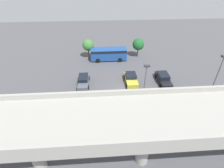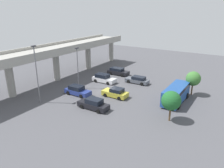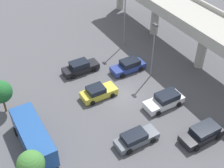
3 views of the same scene
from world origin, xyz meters
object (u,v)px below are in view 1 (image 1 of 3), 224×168
at_px(parked_car_3, 102,102).
at_px(lamp_post_mid_lot, 144,87).
at_px(tree_front_centre, 88,45).
at_px(parked_car_2, 131,79).
at_px(lamp_post_near_aisle, 214,84).
at_px(parked_car_0, 163,79).
at_px(parked_car_4, 83,81).
at_px(parked_car_5, 59,105).
at_px(shuttle_bus, 109,53).
at_px(tree_front_left, 138,44).
at_px(parked_car_1, 156,100).

height_order(parked_car_3, lamp_post_mid_lot, lamp_post_mid_lot).
bearing_deg(parked_car_3, tree_front_centre, 8.64).
xyz_separation_m(parked_car_2, lamp_post_near_aisle, (-8.44, 8.93, 4.53)).
relative_size(parked_car_0, parked_car_2, 1.11).
height_order(parked_car_4, parked_car_5, parked_car_5).
distance_m(shuttle_bus, tree_front_centre, 4.81).
relative_size(parked_car_2, lamp_post_near_aisle, 0.48).
xyz_separation_m(parked_car_0, parked_car_2, (5.68, -0.35, -0.03)).
bearing_deg(tree_front_left, shuttle_bus, 10.25).
bearing_deg(tree_front_left, parked_car_4, 42.03).
distance_m(parked_car_2, lamp_post_near_aisle, 13.09).
xyz_separation_m(parked_car_3, shuttle_bus, (-1.83, -15.22, 0.75)).
xyz_separation_m(parked_car_3, lamp_post_near_aisle, (-13.71, 2.92, 4.47)).
bearing_deg(parked_car_1, parked_car_4, 61.00).
bearing_deg(parked_car_5, parked_car_2, -61.04).
height_order(parked_car_0, tree_front_centre, tree_front_centre).
relative_size(parked_car_1, lamp_post_near_aisle, 0.51).
bearing_deg(parked_car_3, parked_car_4, 26.77).
bearing_deg(tree_front_centre, lamp_post_near_aisle, 129.64).
relative_size(parked_car_1, lamp_post_mid_lot, 0.61).
height_order(parked_car_1, lamp_post_near_aisle, lamp_post_near_aisle).
bearing_deg(lamp_post_mid_lot, tree_front_left, -99.25).
bearing_deg(parked_car_1, tree_front_left, -1.63).
xyz_separation_m(parked_car_5, lamp_post_near_aisle, (-19.74, 2.67, 4.50)).
height_order(shuttle_bus, lamp_post_mid_lot, lamp_post_mid_lot).
distance_m(parked_car_1, parked_car_2, 6.62).
height_order(parked_car_0, tree_front_left, tree_front_left).
height_order(parked_car_3, tree_front_left, tree_front_left).
height_order(parked_car_0, shuttle_bus, shuttle_bus).
bearing_deg(parked_car_1, tree_front_centre, 32.11).
bearing_deg(parked_car_0, parked_car_2, -93.50).
xyz_separation_m(parked_car_4, parked_car_5, (2.98, 6.31, 0.07)).
distance_m(tree_front_left, tree_front_centre, 10.97).
bearing_deg(parked_car_2, parked_car_0, 86.50).
height_order(parked_car_0, parked_car_5, parked_car_0).
height_order(parked_car_4, lamp_post_mid_lot, lamp_post_mid_lot).
bearing_deg(lamp_post_near_aisle, parked_car_3, -12.04).
bearing_deg(parked_car_2, parked_car_3, -41.26).
bearing_deg(parked_car_3, parked_car_0, -62.66).
xyz_separation_m(parked_car_2, parked_car_3, (5.27, 6.01, 0.06)).
relative_size(parked_car_2, tree_front_centre, 1.05).
bearing_deg(shuttle_bus, tree_front_left, -169.75).
height_order(parked_car_2, parked_car_5, parked_car_2).
bearing_deg(parked_car_5, lamp_post_mid_lot, -98.33).
xyz_separation_m(shuttle_bus, tree_front_centre, (4.37, -1.46, 1.40)).
relative_size(parked_car_1, parked_car_5, 0.98).
height_order(parked_car_5, shuttle_bus, shuttle_bus).
height_order(parked_car_2, tree_front_left, tree_front_left).
relative_size(parked_car_1, parked_car_2, 1.07).
height_order(parked_car_2, lamp_post_mid_lot, lamp_post_mid_lot).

